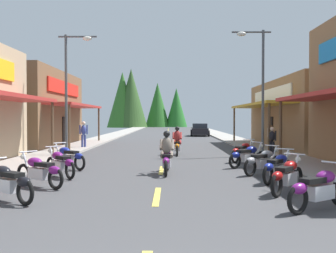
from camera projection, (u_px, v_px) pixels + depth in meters
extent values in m
cube|color=#424244|center=(167.00, 140.00, 35.69)|extent=(9.65, 95.93, 0.10)
cube|color=#9E9991|center=(101.00, 139.00, 35.73)|extent=(2.45, 95.93, 0.12)
cube|color=#9E9991|center=(233.00, 139.00, 35.65)|extent=(2.45, 95.93, 0.12)
cube|color=#E0C64C|center=(157.00, 196.00, 10.10)|extent=(0.16, 2.40, 0.01)
cube|color=#E0C64C|center=(161.00, 170.00, 15.09)|extent=(0.16, 2.40, 0.01)
cube|color=#E0C64C|center=(164.00, 156.00, 20.48)|extent=(0.16, 2.40, 0.01)
cube|color=#E0C64C|center=(165.00, 147.00, 26.58)|extent=(0.16, 2.40, 0.01)
cube|color=#E0C64C|center=(166.00, 142.00, 32.53)|extent=(0.16, 2.40, 0.01)
cube|color=#E0C64C|center=(167.00, 138.00, 38.62)|extent=(0.16, 2.40, 0.01)
cube|color=#E0C64C|center=(167.00, 135.00, 45.46)|extent=(0.16, 2.40, 0.01)
cube|color=#E0C64C|center=(168.00, 133.00, 50.76)|extent=(0.16, 2.40, 0.01)
cube|color=#E0C64C|center=(168.00, 132.00, 56.85)|extent=(0.16, 2.40, 0.01)
cube|color=#E0C64C|center=(168.00, 130.00, 62.59)|extent=(0.16, 2.40, 0.01)
cube|color=#E0C64C|center=(168.00, 129.00, 67.97)|extent=(0.16, 2.40, 0.01)
cube|color=#E0C64C|center=(169.00, 128.00, 73.45)|extent=(0.16, 2.40, 0.01)
cylinder|color=brown|center=(52.00, 130.00, 19.87)|extent=(0.14, 0.14, 2.82)
cube|color=brown|center=(13.00, 109.00, 27.97)|extent=(7.28, 11.12, 5.34)
cube|color=#B72D28|center=(77.00, 106.00, 27.93)|extent=(1.80, 10.01, 0.16)
cylinder|color=brown|center=(69.00, 128.00, 23.16)|extent=(0.14, 0.14, 2.82)
cylinder|color=brown|center=(99.00, 125.00, 32.77)|extent=(0.14, 0.14, 2.82)
cube|color=red|center=(65.00, 88.00, 27.91)|extent=(0.10, 7.78, 0.90)
cube|color=black|center=(65.00, 131.00, 27.98)|extent=(0.08, 1.10, 2.10)
cube|color=#B72D28|center=(334.00, 94.00, 14.35)|extent=(1.80, 9.32, 0.16)
cylinder|color=brown|center=(281.00, 131.00, 18.85)|extent=(0.14, 0.14, 2.82)
cube|color=olive|center=(316.00, 114.00, 26.76)|extent=(6.14, 13.26, 4.58)
cube|color=gold|center=(258.00, 105.00, 26.77)|extent=(1.80, 11.93, 0.16)
cylinder|color=brown|center=(269.00, 129.00, 21.05)|extent=(0.14, 0.14, 2.82)
cylinder|color=brown|center=(234.00, 125.00, 32.57)|extent=(0.14, 0.14, 2.82)
cube|color=white|center=(270.00, 95.00, 26.75)|extent=(0.10, 9.28, 0.90)
cube|color=black|center=(271.00, 132.00, 26.81)|extent=(0.08, 1.10, 2.10)
cylinder|color=#474C51|center=(66.00, 95.00, 20.82)|extent=(0.14, 0.14, 6.45)
cylinder|color=#474C51|center=(78.00, 37.00, 20.74)|extent=(2.05, 0.10, 0.10)
ellipsoid|color=silver|center=(87.00, 38.00, 20.74)|extent=(0.50, 0.30, 0.24)
cylinder|color=#474C51|center=(263.00, 93.00, 20.54)|extent=(0.14, 0.14, 6.64)
cylinder|color=#474C51|center=(251.00, 32.00, 20.47)|extent=(2.05, 0.10, 0.10)
ellipsoid|color=silver|center=(241.00, 34.00, 20.48)|extent=(0.50, 0.30, 0.24)
torus|color=black|center=(298.00, 200.00, 8.16)|extent=(0.59, 0.44, 0.64)
cube|color=silver|center=(320.00, 192.00, 8.57)|extent=(0.74, 0.62, 0.32)
ellipsoid|color=#721972|center=(325.00, 177.00, 8.68)|extent=(0.64, 0.58, 0.28)
cube|color=black|center=(313.00, 180.00, 8.43)|extent=(0.65, 0.57, 0.12)
ellipsoid|color=#721972|center=(299.00, 189.00, 8.18)|extent=(0.50, 0.45, 0.24)
cylinder|color=silver|center=(334.00, 163.00, 8.84)|extent=(0.37, 0.52, 0.04)
torus|color=black|center=(298.00, 178.00, 11.10)|extent=(0.47, 0.57, 0.64)
torus|color=black|center=(277.00, 185.00, 9.92)|extent=(0.47, 0.57, 0.64)
cube|color=silver|center=(288.00, 178.00, 10.51)|extent=(0.65, 0.73, 0.32)
ellipsoid|color=#A51414|center=(291.00, 166.00, 10.66)|extent=(0.60, 0.64, 0.28)
cube|color=black|center=(284.00, 169.00, 10.30)|extent=(0.59, 0.65, 0.12)
ellipsoid|color=#A51414|center=(277.00, 176.00, 9.95)|extent=(0.46, 0.49, 0.24)
cylinder|color=silver|center=(296.00, 167.00, 10.99)|extent=(0.27, 0.33, 0.71)
cylinder|color=silver|center=(295.00, 154.00, 10.88)|extent=(0.50, 0.40, 0.04)
sphere|color=white|center=(298.00, 159.00, 11.11)|extent=(0.16, 0.16, 0.16)
torus|color=black|center=(288.00, 170.00, 12.88)|extent=(0.48, 0.56, 0.64)
torus|color=black|center=(268.00, 175.00, 11.72)|extent=(0.48, 0.56, 0.64)
cube|color=silver|center=(278.00, 170.00, 12.30)|extent=(0.66, 0.72, 0.32)
ellipsoid|color=navy|center=(281.00, 159.00, 12.45)|extent=(0.60, 0.64, 0.28)
cube|color=black|center=(275.00, 161.00, 12.10)|extent=(0.60, 0.64, 0.12)
ellipsoid|color=navy|center=(269.00, 167.00, 11.76)|extent=(0.46, 0.49, 0.24)
cylinder|color=silver|center=(286.00, 160.00, 12.77)|extent=(0.28, 0.33, 0.71)
cylinder|color=silver|center=(285.00, 149.00, 12.67)|extent=(0.49, 0.41, 0.04)
sphere|color=white|center=(288.00, 154.00, 12.89)|extent=(0.16, 0.16, 0.16)
torus|color=black|center=(276.00, 164.00, 14.41)|extent=(0.56, 0.49, 0.64)
torus|color=black|center=(250.00, 167.00, 13.46)|extent=(0.56, 0.49, 0.64)
cube|color=silver|center=(263.00, 163.00, 13.94)|extent=(0.72, 0.66, 0.32)
ellipsoid|color=#99999E|center=(267.00, 154.00, 14.06)|extent=(0.63, 0.60, 0.28)
cube|color=black|center=(259.00, 156.00, 13.77)|extent=(0.64, 0.60, 0.12)
ellipsoid|color=#99999E|center=(251.00, 161.00, 13.49)|extent=(0.49, 0.47, 0.24)
cylinder|color=silver|center=(274.00, 155.00, 14.32)|extent=(0.32, 0.28, 0.71)
cylinder|color=silver|center=(272.00, 146.00, 14.24)|extent=(0.42, 0.49, 0.04)
sphere|color=white|center=(276.00, 150.00, 14.42)|extent=(0.16, 0.16, 0.16)
torus|color=black|center=(261.00, 159.00, 16.36)|extent=(0.58, 0.45, 0.64)
torus|color=black|center=(235.00, 161.00, 15.50)|extent=(0.58, 0.45, 0.64)
cube|color=silver|center=(248.00, 158.00, 15.93)|extent=(0.73, 0.63, 0.32)
ellipsoid|color=navy|center=(252.00, 150.00, 16.04)|extent=(0.64, 0.58, 0.28)
cube|color=black|center=(244.00, 151.00, 15.78)|extent=(0.65, 0.57, 0.12)
ellipsoid|color=navy|center=(236.00, 155.00, 15.53)|extent=(0.50, 0.45, 0.24)
cylinder|color=silver|center=(259.00, 151.00, 16.28)|extent=(0.34, 0.26, 0.71)
cylinder|color=silver|center=(257.00, 142.00, 16.20)|extent=(0.38, 0.51, 0.04)
sphere|color=white|center=(261.00, 146.00, 16.36)|extent=(0.16, 0.16, 0.16)
torus|color=black|center=(251.00, 154.00, 18.57)|extent=(0.49, 0.55, 0.64)
torus|color=black|center=(235.00, 156.00, 17.43)|extent=(0.49, 0.55, 0.64)
cube|color=silver|center=(244.00, 153.00, 18.00)|extent=(0.66, 0.72, 0.32)
ellipsoid|color=#A51414|center=(246.00, 146.00, 18.14)|extent=(0.60, 0.63, 0.28)
cube|color=black|center=(241.00, 147.00, 17.80)|extent=(0.60, 0.64, 0.12)
ellipsoid|color=#A51414|center=(236.00, 151.00, 17.46)|extent=(0.47, 0.49, 0.24)
cylinder|color=silver|center=(250.00, 147.00, 18.47)|extent=(0.28, 0.32, 0.71)
cylinder|color=silver|center=(249.00, 139.00, 18.37)|extent=(0.49, 0.42, 0.04)
sphere|color=white|center=(252.00, 143.00, 18.58)|extent=(0.16, 0.16, 0.16)
torus|color=black|center=(25.00, 192.00, 9.00)|extent=(0.58, 0.46, 0.64)
cube|color=silver|center=(7.00, 185.00, 9.45)|extent=(0.73, 0.64, 0.32)
ellipsoid|color=black|center=(2.00, 171.00, 9.56)|extent=(0.64, 0.59, 0.28)
cube|color=black|center=(13.00, 175.00, 9.29)|extent=(0.65, 0.58, 0.12)
ellipsoid|color=black|center=(24.00, 182.00, 9.03)|extent=(0.50, 0.45, 0.24)
torus|color=black|center=(24.00, 174.00, 11.87)|extent=(0.58, 0.45, 0.64)
torus|color=black|center=(56.00, 179.00, 11.00)|extent=(0.58, 0.45, 0.64)
cube|color=silver|center=(39.00, 173.00, 11.44)|extent=(0.73, 0.63, 0.32)
ellipsoid|color=#721972|center=(35.00, 162.00, 11.54)|extent=(0.64, 0.58, 0.28)
cube|color=black|center=(44.00, 165.00, 11.28)|extent=(0.65, 0.57, 0.12)
ellipsoid|color=#721972|center=(54.00, 170.00, 11.03)|extent=(0.50, 0.45, 0.24)
cylinder|color=silver|center=(26.00, 164.00, 11.79)|extent=(0.34, 0.26, 0.71)
cylinder|color=silver|center=(29.00, 152.00, 11.71)|extent=(0.38, 0.51, 0.04)
sphere|color=white|center=(23.00, 157.00, 11.88)|extent=(0.16, 0.16, 0.16)
torus|color=black|center=(51.00, 166.00, 13.95)|extent=(0.49, 0.55, 0.64)
torus|color=black|center=(70.00, 170.00, 12.81)|extent=(0.49, 0.55, 0.64)
cube|color=silver|center=(60.00, 165.00, 13.38)|extent=(0.67, 0.71, 0.32)
ellipsoid|color=#721972|center=(57.00, 156.00, 13.53)|extent=(0.61, 0.63, 0.28)
cube|color=black|center=(63.00, 158.00, 13.19)|extent=(0.60, 0.64, 0.12)
ellipsoid|color=#721972|center=(69.00, 163.00, 12.85)|extent=(0.47, 0.49, 0.24)
cylinder|color=silver|center=(52.00, 157.00, 13.85)|extent=(0.29, 0.32, 0.71)
cylinder|color=silver|center=(54.00, 147.00, 13.75)|extent=(0.48, 0.42, 0.04)
sphere|color=white|center=(50.00, 151.00, 13.96)|extent=(0.16, 0.16, 0.16)
torus|color=black|center=(56.00, 160.00, 15.92)|extent=(0.56, 0.48, 0.64)
torus|color=black|center=(80.00, 162.00, 14.98)|extent=(0.56, 0.48, 0.64)
cube|color=silver|center=(68.00, 159.00, 15.45)|extent=(0.72, 0.65, 0.32)
ellipsoid|color=navy|center=(64.00, 151.00, 15.57)|extent=(0.64, 0.60, 0.28)
cube|color=black|center=(72.00, 152.00, 15.28)|extent=(0.64, 0.59, 0.12)
ellipsoid|color=navy|center=(79.00, 156.00, 15.00)|extent=(0.49, 0.46, 0.24)
cylinder|color=silver|center=(58.00, 152.00, 15.83)|extent=(0.33, 0.28, 0.71)
cylinder|color=silver|center=(60.00, 143.00, 15.75)|extent=(0.40, 0.49, 0.04)
sphere|color=white|center=(56.00, 147.00, 15.93)|extent=(0.16, 0.16, 0.16)
torus|color=black|center=(167.00, 163.00, 14.86)|extent=(0.12, 0.64, 0.64)
torus|color=black|center=(166.00, 168.00, 13.36)|extent=(0.12, 0.64, 0.64)
cube|color=silver|center=(167.00, 163.00, 14.11)|extent=(0.30, 0.71, 0.32)
ellipsoid|color=#721972|center=(167.00, 154.00, 14.30)|extent=(0.34, 0.57, 0.28)
cube|color=black|center=(166.00, 156.00, 13.85)|extent=(0.30, 0.61, 0.12)
ellipsoid|color=#721972|center=(166.00, 161.00, 13.40)|extent=(0.25, 0.45, 0.24)
cylinder|color=silver|center=(167.00, 154.00, 14.72)|extent=(0.07, 0.37, 0.71)
cylinder|color=silver|center=(167.00, 145.00, 14.59)|extent=(0.60, 0.06, 0.04)
sphere|color=white|center=(168.00, 149.00, 14.88)|extent=(0.16, 0.16, 0.16)
ellipsoid|color=#726659|center=(167.00, 145.00, 13.94)|extent=(0.39, 0.39, 0.64)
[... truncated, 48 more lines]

